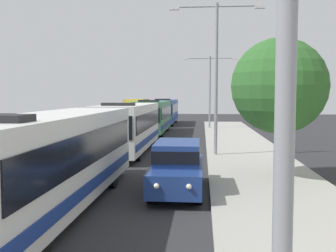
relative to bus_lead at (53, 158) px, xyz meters
The scene contains 9 objects.
bus_lead is the anchor object (origin of this frame).
bus_second_in_line 13.20m from the bus_lead, 90.00° to the left, with size 2.58×10.98×3.21m.
bus_middle 25.92m from the bus_lead, 90.00° to the left, with size 2.58×10.62×3.21m.
bus_fourth_in_line 38.38m from the bus_lead, 90.00° to the left, with size 2.58×10.93×3.21m.
white_suv 4.69m from the bus_lead, 37.30° to the left, with size 1.86×4.98×1.90m.
box_truck_oncoming 35.83m from the bus_lead, 95.29° to the left, with size 2.35×7.05×3.15m.
streetlamp_mid 13.47m from the bus_lead, 65.34° to the left, with size 5.43×0.28×8.76m.
streetlamp_far 32.21m from the bus_lead, 80.31° to the left, with size 5.69×0.28×7.59m.
roadside_tree 9.78m from the bus_lead, 34.58° to the left, with size 4.04×4.04×5.89m.
Camera 1 is at (3.30, 1.47, 3.63)m, focal length 43.39 mm.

